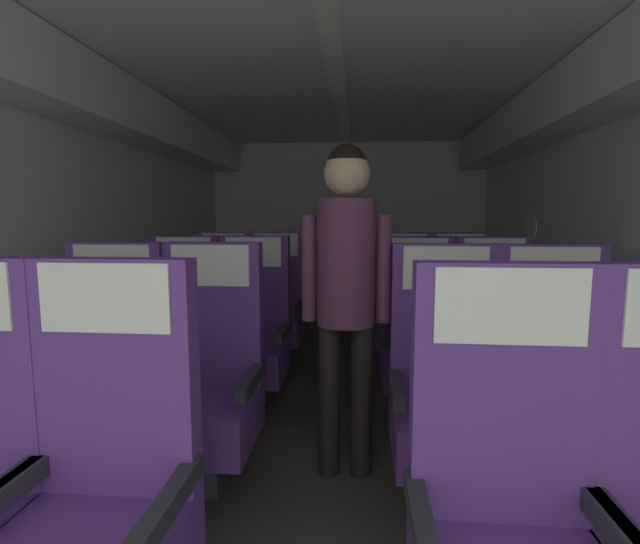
{
  "coord_description": "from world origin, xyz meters",
  "views": [
    {
      "loc": [
        0.17,
        0.4,
        1.27
      ],
      "look_at": [
        -0.14,
        3.88,
        0.86
      ],
      "focal_mm": 25.02,
      "sensor_mm": 36.0,
      "label": 1
    }
  ],
  "objects_px": {
    "seat_a_left_aisle": "(98,505)",
    "seat_b_left_aisle": "(207,385)",
    "seat_a_right_window": "(511,535)",
    "seat_b_right_window": "(445,395)",
    "seat_d_right_window": "(403,312)",
    "seat_c_left_window": "(182,335)",
    "seat_b_right_aisle": "(554,399)",
    "seat_d_left_window": "(222,309)",
    "seat_d_left_aisle": "(275,310)",
    "seat_c_left_aisle": "(252,337)",
    "seat_c_right_aisle": "(494,343)",
    "seat_b_left_window": "(108,384)",
    "flight_attendant": "(346,276)",
    "seat_c_right_window": "(418,340)",
    "seat_d_right_aisle": "(460,313)"
  },
  "relations": [
    {
      "from": "seat_d_right_window",
      "to": "seat_b_right_aisle",
      "type": "bearing_deg",
      "value": -75.08
    },
    {
      "from": "seat_c_right_window",
      "to": "flight_attendant",
      "type": "distance_m",
      "value": 1.04
    },
    {
      "from": "seat_a_left_aisle",
      "to": "seat_c_right_window",
      "type": "xyz_separation_m",
      "value": [
        1.11,
        1.8,
        0.0
      ]
    },
    {
      "from": "seat_c_right_aisle",
      "to": "seat_c_left_window",
      "type": "bearing_deg",
      "value": 179.77
    },
    {
      "from": "seat_b_right_window",
      "to": "seat_d_right_window",
      "type": "height_order",
      "value": "same"
    },
    {
      "from": "seat_b_right_window",
      "to": "seat_b_left_aisle",
      "type": "bearing_deg",
      "value": 178.79
    },
    {
      "from": "seat_b_right_aisle",
      "to": "seat_d_right_window",
      "type": "bearing_deg",
      "value": 104.92
    },
    {
      "from": "seat_b_right_aisle",
      "to": "flight_attendant",
      "type": "height_order",
      "value": "flight_attendant"
    },
    {
      "from": "seat_c_left_aisle",
      "to": "seat_d_left_aisle",
      "type": "height_order",
      "value": "same"
    },
    {
      "from": "seat_a_right_window",
      "to": "seat_c_left_window",
      "type": "relative_size",
      "value": 1.0
    },
    {
      "from": "seat_b_right_aisle",
      "to": "seat_c_left_window",
      "type": "relative_size",
      "value": 1.0
    },
    {
      "from": "seat_c_left_window",
      "to": "seat_c_left_aisle",
      "type": "relative_size",
      "value": 1.0
    },
    {
      "from": "seat_b_left_aisle",
      "to": "seat_c_right_window",
      "type": "height_order",
      "value": "same"
    },
    {
      "from": "seat_b_left_window",
      "to": "flight_attendant",
      "type": "distance_m",
      "value": 1.26
    },
    {
      "from": "seat_b_left_window",
      "to": "seat_b_right_aisle",
      "type": "distance_m",
      "value": 2.07
    },
    {
      "from": "seat_c_left_window",
      "to": "flight_attendant",
      "type": "xyz_separation_m",
      "value": [
        1.15,
        -0.77,
        0.52
      ]
    },
    {
      "from": "seat_b_left_aisle",
      "to": "seat_d_left_window",
      "type": "xyz_separation_m",
      "value": [
        -0.49,
        1.8,
        0.0
      ]
    },
    {
      "from": "seat_a_left_aisle",
      "to": "seat_b_left_aisle",
      "type": "distance_m",
      "value": 0.9
    },
    {
      "from": "seat_c_left_window",
      "to": "seat_d_right_aisle",
      "type": "bearing_deg",
      "value": 23.91
    },
    {
      "from": "seat_c_right_aisle",
      "to": "seat_b_right_aisle",
      "type": "bearing_deg",
      "value": -90.23
    },
    {
      "from": "seat_c_left_aisle",
      "to": "seat_d_left_window",
      "type": "relative_size",
      "value": 1.0
    },
    {
      "from": "seat_b_left_aisle",
      "to": "seat_d_left_aisle",
      "type": "bearing_deg",
      "value": 90.35
    },
    {
      "from": "seat_a_left_aisle",
      "to": "seat_a_right_window",
      "type": "bearing_deg",
      "value": -1.26
    },
    {
      "from": "seat_d_right_window",
      "to": "seat_d_left_aisle",
      "type": "bearing_deg",
      "value": -179.58
    },
    {
      "from": "seat_a_right_window",
      "to": "seat_b_left_window",
      "type": "distance_m",
      "value": 1.83
    },
    {
      "from": "seat_b_right_aisle",
      "to": "seat_d_left_window",
      "type": "height_order",
      "value": "same"
    },
    {
      "from": "seat_b_left_aisle",
      "to": "seat_d_left_aisle",
      "type": "height_order",
      "value": "same"
    },
    {
      "from": "seat_b_right_aisle",
      "to": "seat_c_right_window",
      "type": "bearing_deg",
      "value": 117.45
    },
    {
      "from": "seat_a_right_window",
      "to": "seat_b_right_aisle",
      "type": "distance_m",
      "value": 1.02
    },
    {
      "from": "seat_c_left_window",
      "to": "seat_d_right_window",
      "type": "relative_size",
      "value": 1.0
    },
    {
      "from": "seat_c_left_aisle",
      "to": "seat_c_right_aisle",
      "type": "relative_size",
      "value": 1.0
    },
    {
      "from": "seat_b_right_aisle",
      "to": "seat_c_right_window",
      "type": "relative_size",
      "value": 1.0
    },
    {
      "from": "seat_b_left_aisle",
      "to": "flight_attendant",
      "type": "distance_m",
      "value": 0.85
    },
    {
      "from": "seat_a_left_aisle",
      "to": "seat_a_right_window",
      "type": "relative_size",
      "value": 1.0
    },
    {
      "from": "seat_d_right_aisle",
      "to": "seat_a_right_window",
      "type": "bearing_deg",
      "value": -99.77
    },
    {
      "from": "seat_b_right_aisle",
      "to": "flight_attendant",
      "type": "relative_size",
      "value": 0.72
    },
    {
      "from": "seat_c_left_aisle",
      "to": "seat_b_right_window",
      "type": "bearing_deg",
      "value": -39.58
    },
    {
      "from": "seat_b_right_window",
      "to": "seat_c_left_aisle",
      "type": "bearing_deg",
      "value": 140.42
    },
    {
      "from": "seat_b_left_window",
      "to": "seat_d_left_window",
      "type": "bearing_deg",
      "value": 90.25
    },
    {
      "from": "seat_c_left_window",
      "to": "seat_c_right_aisle",
      "type": "relative_size",
      "value": 1.0
    },
    {
      "from": "seat_b_left_window",
      "to": "seat_d_right_window",
      "type": "relative_size",
      "value": 1.0
    },
    {
      "from": "seat_d_left_aisle",
      "to": "seat_c_right_window",
      "type": "bearing_deg",
      "value": -38.5
    },
    {
      "from": "seat_a_right_window",
      "to": "seat_b_right_window",
      "type": "relative_size",
      "value": 1.0
    },
    {
      "from": "seat_a_left_aisle",
      "to": "seat_d_right_aisle",
      "type": "distance_m",
      "value": 3.14
    },
    {
      "from": "seat_b_left_window",
      "to": "seat_a_left_aisle",
      "type": "bearing_deg",
      "value": -61.15
    },
    {
      "from": "seat_a_left_aisle",
      "to": "seat_a_right_window",
      "type": "distance_m",
      "value": 1.11
    },
    {
      "from": "seat_b_left_aisle",
      "to": "seat_c_left_window",
      "type": "relative_size",
      "value": 1.0
    },
    {
      "from": "seat_c_right_window",
      "to": "flight_attendant",
      "type": "xyz_separation_m",
      "value": [
        -0.45,
        -0.77,
        0.52
      ]
    },
    {
      "from": "seat_b_right_window",
      "to": "seat_c_right_window",
      "type": "distance_m",
      "value": 0.92
    },
    {
      "from": "seat_b_right_window",
      "to": "seat_d_right_window",
      "type": "xyz_separation_m",
      "value": [
        -0.01,
        1.82,
        0.0
      ]
    }
  ]
}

